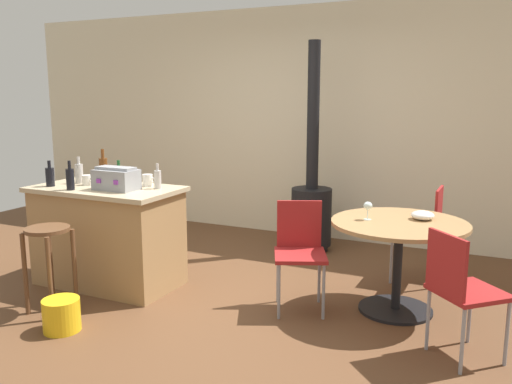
{
  "coord_description": "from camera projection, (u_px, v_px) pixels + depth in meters",
  "views": [
    {
      "loc": [
        2.21,
        -3.64,
        1.71
      ],
      "look_at": [
        0.34,
        0.35,
        0.89
      ],
      "focal_mm": 37.58,
      "sensor_mm": 36.0,
      "label": 1
    }
  ],
  "objects": [
    {
      "name": "folding_chair_far",
      "position": [
        300.0,
        247.0,
        4.26
      ],
      "size": [
        0.53,
        0.53,
        0.85
      ],
      "color": "maroon",
      "rests_on": "ground_plane"
    },
    {
      "name": "plastic_bucket",
      "position": [
        62.0,
        315.0,
        3.89
      ],
      "size": [
        0.27,
        0.27,
        0.24
      ],
      "primitive_type": "cylinder",
      "color": "yellow",
      "rests_on": "ground_plane"
    },
    {
      "name": "bottle_1",
      "position": [
        70.0,
        179.0,
        4.56
      ],
      "size": [
        0.07,
        0.07,
        0.25
      ],
      "color": "black",
      "rests_on": "kitchen_island"
    },
    {
      "name": "back_wall",
      "position": [
        304.0,
        123.0,
        6.36
      ],
      "size": [
        8.0,
        0.1,
        2.7
      ],
      "primitive_type": "cube",
      "color": "beige",
      "rests_on": "ground_plane"
    },
    {
      "name": "bottle_0",
      "position": [
        103.0,
        169.0,
        4.99
      ],
      "size": [
        0.08,
        0.08,
        0.31
      ],
      "color": "#603314",
      "rests_on": "kitchen_island"
    },
    {
      "name": "serving_bowl",
      "position": [
        423.0,
        215.0,
        4.19
      ],
      "size": [
        0.18,
        0.18,
        0.07
      ],
      "primitive_type": "ellipsoid",
      "color": "white",
      "rests_on": "dining_table"
    },
    {
      "name": "cup_1",
      "position": [
        87.0,
        180.0,
        4.81
      ],
      "size": [
        0.12,
        0.08,
        0.09
      ],
      "color": "white",
      "rests_on": "kitchen_island"
    },
    {
      "name": "dining_table",
      "position": [
        399.0,
        243.0,
        4.16
      ],
      "size": [
        1.05,
        1.05,
        0.73
      ],
      "color": "black",
      "rests_on": "ground_plane"
    },
    {
      "name": "bottle_3",
      "position": [
        79.0,
        173.0,
        4.9
      ],
      "size": [
        0.07,
        0.07,
        0.24
      ],
      "color": "#B7B2AD",
      "rests_on": "kitchen_island"
    },
    {
      "name": "folding_chair_left",
      "position": [
        460.0,
        286.0,
        3.4
      ],
      "size": [
        0.57,
        0.57,
        0.85
      ],
      "color": "maroon",
      "rests_on": "ground_plane"
    },
    {
      "name": "wood_stove",
      "position": [
        312.0,
        202.0,
        5.83
      ],
      "size": [
        0.44,
        0.45,
        2.25
      ],
      "color": "black",
      "rests_on": "ground_plane"
    },
    {
      "name": "wine_glass",
      "position": [
        368.0,
        206.0,
        4.17
      ],
      "size": [
        0.07,
        0.07,
        0.14
      ],
      "color": "silver",
      "rests_on": "dining_table"
    },
    {
      "name": "folding_chair_near",
      "position": [
        424.0,
        226.0,
        4.83
      ],
      "size": [
        0.41,
        0.4,
        0.88
      ],
      "color": "maroon",
      "rests_on": "ground_plane"
    },
    {
      "name": "toolbox",
      "position": [
        116.0,
        179.0,
        4.57
      ],
      "size": [
        0.36,
        0.24,
        0.2
      ],
      "color": "gray",
      "rests_on": "kitchen_island"
    },
    {
      "name": "ground_plane",
      "position": [
        202.0,
        300.0,
        4.47
      ],
      "size": [
        8.8,
        8.8,
        0.0
      ],
      "primitive_type": "plane",
      "color": "brown"
    },
    {
      "name": "bottle_2",
      "position": [
        119.0,
        174.0,
        4.95
      ],
      "size": [
        0.07,
        0.07,
        0.21
      ],
      "color": "#194C23",
      "rests_on": "kitchen_island"
    },
    {
      "name": "kitchen_island",
      "position": [
        108.0,
        235.0,
        4.8
      ],
      "size": [
        1.31,
        0.71,
        0.89
      ],
      "color": "#A37A4C",
      "rests_on": "ground_plane"
    },
    {
      "name": "wooden_stool",
      "position": [
        49.0,
        250.0,
        4.17
      ],
      "size": [
        0.34,
        0.34,
        0.68
      ],
      "color": "brown",
      "rests_on": "ground_plane"
    },
    {
      "name": "cup_0",
      "position": [
        148.0,
        180.0,
        4.75
      ],
      "size": [
        0.13,
        0.09,
        0.11
      ],
      "color": "white",
      "rests_on": "kitchen_island"
    },
    {
      "name": "bottle_5",
      "position": [
        50.0,
        176.0,
        4.74
      ],
      "size": [
        0.08,
        0.08,
        0.23
      ],
      "color": "black",
      "rests_on": "kitchen_island"
    },
    {
      "name": "bottle_4",
      "position": [
        158.0,
        179.0,
        4.63
      ],
      "size": [
        0.06,
        0.06,
        0.22
      ],
      "color": "#B7B2AD",
      "rests_on": "kitchen_island"
    }
  ]
}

